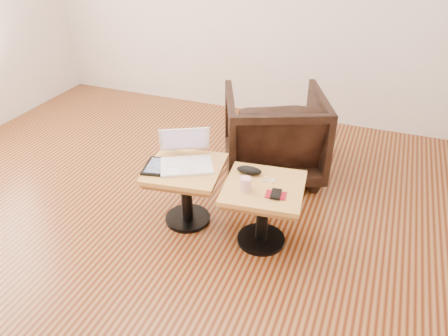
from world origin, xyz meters
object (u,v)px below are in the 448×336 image
(striped_cup, at_px, (246,184))
(armchair, at_px, (274,134))
(side_table_left, at_px, (186,181))
(side_table_right, at_px, (263,200))
(laptop, at_px, (186,157))

(striped_cup, bearing_deg, armchair, 95.12)
(side_table_left, height_order, armchair, armchair)
(side_table_right, bearing_deg, armchair, 94.87)
(side_table_right, relative_size, armchair, 0.69)
(laptop, distance_m, striped_cup, 0.51)
(striped_cup, bearing_deg, side_table_left, 165.17)
(side_table_right, height_order, laptop, laptop)
(striped_cup, bearing_deg, laptop, 160.55)
(striped_cup, xyz_separation_m, armchair, (-0.09, 0.98, -0.13))
(side_table_right, distance_m, striped_cup, 0.20)
(side_table_left, relative_size, armchair, 0.70)
(side_table_left, xyz_separation_m, striped_cup, (0.47, -0.12, 0.16))
(laptop, relative_size, armchair, 0.59)
(side_table_left, xyz_separation_m, laptop, (-0.01, 0.05, 0.16))
(side_table_left, bearing_deg, side_table_right, -10.98)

